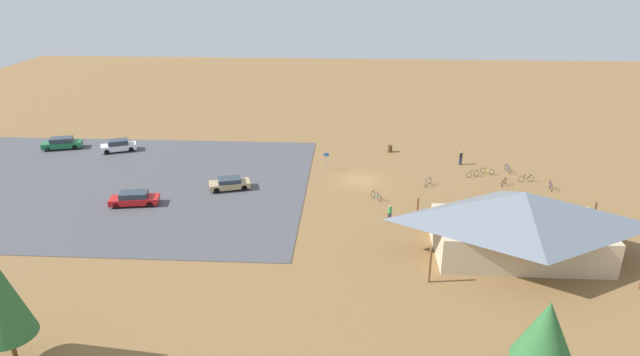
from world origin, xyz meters
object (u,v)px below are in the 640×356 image
at_px(trash_bin, 390,149).
at_px(car_white_near_entry, 119,146).
at_px(bicycle_white_near_porch, 428,182).
at_px(visitor_crossing_yard, 461,158).
at_px(bicycle_green_mid_cluster, 526,179).
at_px(bicycle_teal_yard_left, 376,196).
at_px(car_red_mid_lot, 134,198).
at_px(visitor_at_bikes, 390,213).
at_px(pine_east, 546,331).
at_px(bicycle_yellow_by_bin, 487,171).
at_px(car_tan_by_curb, 230,183).
at_px(bicycle_purple_front_row, 551,186).
at_px(car_green_far_end, 62,143).
at_px(pine_center, 0,296).
at_px(bicycle_blue_edge_north, 508,169).
at_px(bike_pavilion, 521,221).
at_px(bicycle_red_back_row, 504,182).
at_px(lot_sign, 326,159).
at_px(bicycle_silver_lone_west, 473,174).

xyz_separation_m(trash_bin, car_white_near_entry, (34.47, 1.82, 0.33)).
bearing_deg(bicycle_white_near_porch, visitor_crossing_yard, -124.61).
distance_m(bicycle_green_mid_cluster, bicycle_teal_yard_left, 17.60).
xyz_separation_m(car_red_mid_lot, visitor_at_bikes, (-25.14, 2.09, 0.12)).
height_order(pine_east, bicycle_green_mid_cluster, pine_east).
height_order(bicycle_yellow_by_bin, car_tan_by_curb, car_tan_by_curb).
height_order(bicycle_teal_yard_left, car_tan_by_curb, car_tan_by_curb).
relative_size(car_white_near_entry, car_tan_by_curb, 1.00).
height_order(bicycle_purple_front_row, car_green_far_end, car_green_far_end).
xyz_separation_m(pine_center, car_white_near_entry, (9.47, -38.97, -4.02)).
xyz_separation_m(car_red_mid_lot, visitor_crossing_yard, (-34.49, -13.64, 0.15)).
relative_size(bicycle_blue_edge_north, visitor_at_bikes, 1.08).
bearing_deg(bicycle_yellow_by_bin, trash_bin, -33.92).
bearing_deg(car_green_far_end, bicycle_purple_front_row, 170.23).
relative_size(bike_pavilion, bicycle_red_back_row, 10.94).
distance_m(pine_east, bicycle_white_near_porch, 30.73).
height_order(lot_sign, bicycle_red_back_row, lot_sign).
distance_m(pine_east, car_red_mid_lot, 39.95).
bearing_deg(bicycle_silver_lone_west, car_green_far_end, -7.68).
bearing_deg(bicycle_teal_yard_left, bicycle_red_back_row, -161.54).
height_order(bicycle_red_back_row, bicycle_teal_yard_left, bicycle_red_back_row).
height_order(bike_pavilion, visitor_at_bikes, bike_pavilion).
distance_m(trash_bin, lot_sign, 10.45).
xyz_separation_m(car_green_far_end, car_tan_by_curb, (-24.39, 12.01, -0.09)).
bearing_deg(car_red_mid_lot, bicycle_yellow_by_bin, -163.95).
bearing_deg(bicycle_blue_edge_north, bike_pavilion, 77.72).
distance_m(pine_east, pine_center, 30.77).
xyz_separation_m(lot_sign, car_red_mid_lot, (18.59, 10.88, -0.68)).
distance_m(bike_pavilion, bicycle_green_mid_cluster, 17.51).
bearing_deg(bike_pavilion, car_red_mid_lot, -12.64).
height_order(bicycle_purple_front_row, bicycle_teal_yard_left, bicycle_purple_front_row).
bearing_deg(bicycle_purple_front_row, visitor_at_bikes, 25.92).
distance_m(pine_east, visitor_crossing_yard, 37.36).
xyz_separation_m(bike_pavilion, visitor_at_bikes, (10.13, -5.82, -2.33)).
bearing_deg(pine_east, bicycle_teal_yard_left, -72.98).
bearing_deg(bicycle_white_near_porch, visitor_at_bikes, 62.41).
height_order(car_green_far_end, car_tan_by_curb, car_green_far_end).
distance_m(bicycle_white_near_porch, car_tan_by_curb, 21.37).
bearing_deg(bike_pavilion, visitor_crossing_yard, -87.92).
distance_m(trash_bin, bicycle_red_back_row, 15.65).
bearing_deg(bicycle_red_back_row, visitor_at_bikes, 36.31).
bearing_deg(bicycle_red_back_row, bicycle_yellow_by_bin, -72.37).
bearing_deg(bike_pavilion, car_white_near_entry, -28.85).
xyz_separation_m(lot_sign, bicycle_white_near_porch, (-11.25, 3.98, -1.03)).
distance_m(bicycle_silver_lone_west, bicycle_teal_yard_left, 13.06).
height_order(pine_center, car_green_far_end, pine_center).
height_order(bicycle_teal_yard_left, visitor_crossing_yard, visitor_crossing_yard).
relative_size(bicycle_yellow_by_bin, car_white_near_entry, 0.33).
bearing_deg(bicycle_red_back_row, bicycle_teal_yard_left, 18.46).
bearing_deg(bicycle_blue_edge_north, bicycle_purple_front_row, 122.68).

